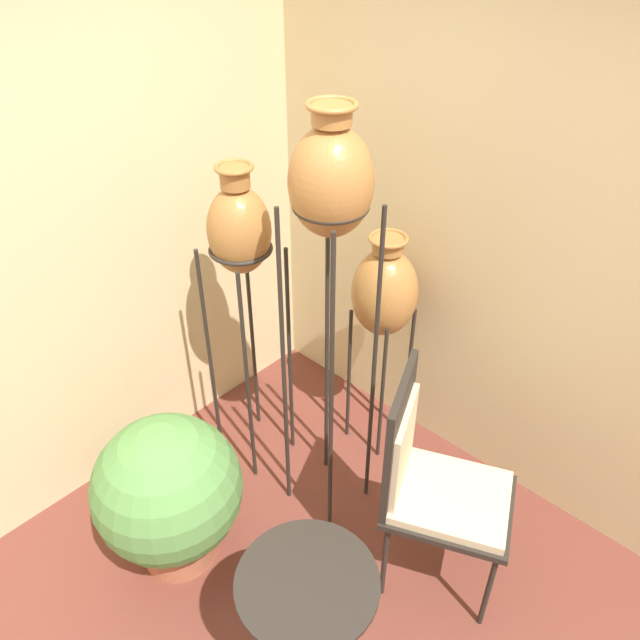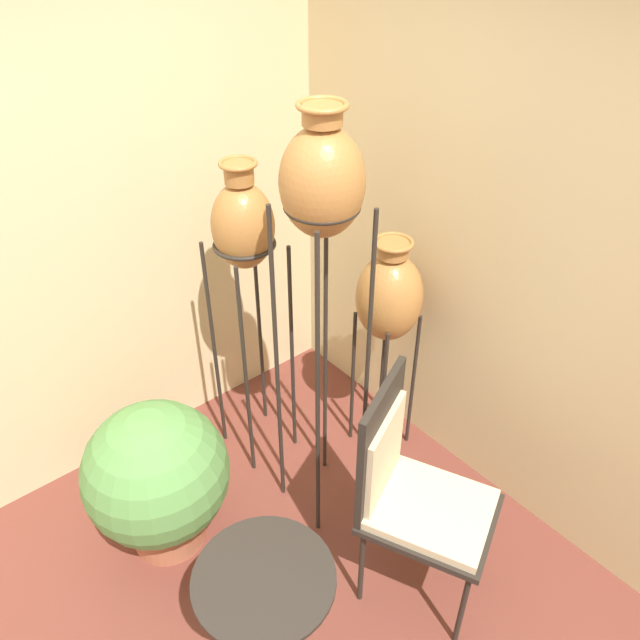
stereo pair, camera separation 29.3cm
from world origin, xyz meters
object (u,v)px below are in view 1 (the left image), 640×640
chair (430,478)px  potted_plant (169,493)px  side_table (308,613)px  vase_stand_tall (331,193)px  vase_stand_medium (240,236)px  vase_stand_short (384,293)px

chair → potted_plant: chair is taller
chair → side_table: bearing=155.5°
vase_stand_tall → potted_plant: size_ratio=2.57×
vase_stand_tall → chair: size_ratio=1.85×
vase_stand_tall → side_table: 1.51m
vase_stand_medium → potted_plant: vase_stand_medium is taller
vase_stand_tall → potted_plant: vase_stand_tall is taller
side_table → chair: bearing=-0.2°
side_table → potted_plant: bearing=89.0°
potted_plant → vase_stand_medium: bearing=18.4°
vase_stand_short → chair: bearing=-127.8°
chair → side_table: (-0.73, 0.00, -0.09)m
vase_stand_medium → chair: size_ratio=1.52×
chair → potted_plant: (-0.71, 0.87, -0.19)m
vase_stand_medium → potted_plant: bearing=-161.6°
side_table → vase_stand_tall: bearing=37.9°
potted_plant → chair: bearing=-50.7°
vase_stand_medium → side_table: bearing=-123.2°
potted_plant → vase_stand_short: bearing=-8.8°
vase_stand_medium → vase_stand_short: bearing=-38.7°
vase_stand_tall → vase_stand_medium: 0.63m
vase_stand_tall → vase_stand_short: (0.51, 0.10, -0.73)m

